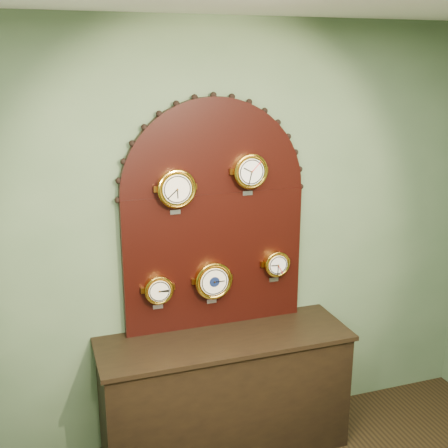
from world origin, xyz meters
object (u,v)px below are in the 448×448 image
object	(u,v)px
display_board	(214,209)
tide_clock	(276,264)
barometer	(213,280)
arabic_clock	(250,171)
shop_counter	(225,396)
hygrometer	(158,289)
roman_clock	(176,188)

from	to	relation	value
display_board	tide_clock	bearing A→B (deg)	-8.95
display_board	barometer	bearing A→B (deg)	-114.26
tide_clock	arabic_clock	bearing A→B (deg)	-179.63
shop_counter	barometer	xyz separation A→B (m)	(-0.03, 0.15, 0.77)
shop_counter	hygrometer	size ratio (longest dim) A/B	6.70
display_board	barometer	xyz separation A→B (m)	(-0.03, -0.07, -0.46)
display_board	hygrometer	bearing A→B (deg)	-170.48
display_board	hygrometer	xyz separation A→B (m)	(-0.39, -0.07, -0.48)
display_board	hygrometer	distance (m)	0.62
barometer	display_board	bearing A→B (deg)	65.74
arabic_clock	hygrometer	xyz separation A→B (m)	(-0.61, 0.00, -0.72)
hygrometer	barometer	size ratio (longest dim) A/B	0.80
hygrometer	roman_clock	bearing A→B (deg)	-0.63
shop_counter	barometer	world-z (taller)	barometer
shop_counter	hygrometer	world-z (taller)	hygrometer
shop_counter	roman_clock	size ratio (longest dim) A/B	5.50
shop_counter	barometer	bearing A→B (deg)	101.22
display_board	roman_clock	world-z (taller)	display_board
barometer	roman_clock	bearing A→B (deg)	179.92
roman_clock	hygrometer	distance (m)	0.66
hygrometer	tide_clock	xyz separation A→B (m)	(0.81, 0.00, 0.08)
display_board	roman_clock	xyz separation A→B (m)	(-0.26, -0.07, 0.17)
barometer	arabic_clock	bearing A→B (deg)	0.17
display_board	arabic_clock	bearing A→B (deg)	-17.13
display_board	roman_clock	bearing A→B (deg)	-165.65
shop_counter	arabic_clock	size ratio (longest dim) A/B	5.80
shop_counter	display_board	xyz separation A→B (m)	(0.00, 0.22, 1.23)
display_board	shop_counter	bearing A→B (deg)	-90.00
shop_counter	arabic_clock	xyz separation A→B (m)	(0.22, 0.15, 1.47)
roman_clock	tide_clock	xyz separation A→B (m)	(0.68, 0.00, -0.56)
roman_clock	display_board	bearing A→B (deg)	14.35
roman_clock	hygrometer	bearing A→B (deg)	179.37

